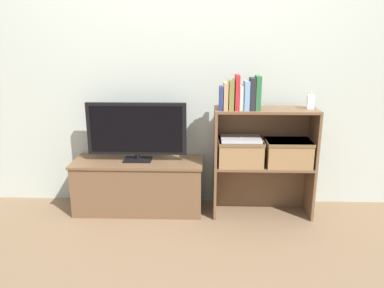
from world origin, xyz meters
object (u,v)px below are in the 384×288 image
book_skyblue (246,95)px  book_navy (221,98)px  book_charcoal (252,94)px  book_crimson (237,92)px  book_olive (231,95)px  book_forest (258,93)px  storage_basket_left (240,151)px  book_ivory (241,97)px  storage_basket_right (288,152)px  baby_monitor (311,102)px  laptop (241,139)px  book_tan (226,96)px  tv_stand (139,185)px  tv (137,130)px

book_skyblue → book_navy: bearing=180.0°
book_charcoal → book_crimson: bearing=180.0°
book_olive → book_forest: size_ratio=0.89×
storage_basket_left → book_olive: bearing=-161.2°
book_olive → book_ivory: bearing=0.0°
book_forest → storage_basket_right: book_forest is taller
storage_basket_right → baby_monitor: bearing=5.9°
book_skyblue → storage_basket_left: (-0.03, 0.03, -0.44)m
storage_basket_left → laptop: 0.10m
baby_monitor → storage_basket_right: 0.41m
book_tan → book_crimson: book_crimson is taller
tv_stand → book_skyblue: 1.14m
book_olive → book_skyblue: 0.11m
laptop → book_charcoal: bearing=-23.3°
book_skyblue → storage_basket_right: (0.34, 0.03, -0.44)m
book_skyblue → book_forest: 0.08m
book_skyblue → book_forest: bearing=0.0°
book_tan → book_ivory: 0.12m
book_olive → book_ivory: (0.08, 0.00, -0.02)m
tv_stand → baby_monitor: (1.33, -0.04, 0.71)m
book_ivory → book_charcoal: (0.08, 0.00, 0.03)m
tv_stand → book_olive: size_ratio=4.67×
book_tan → storage_basket_left: book_tan is taller
book_ivory → book_charcoal: book_charcoal is taller
tv → book_skyblue: (0.84, -0.09, 0.29)m
book_tan → storage_basket_right: size_ratio=0.58×
storage_basket_left → storage_basket_right: size_ratio=1.00×
tv_stand → book_navy: size_ratio=6.09×
book_crimson → laptop: 0.37m
book_ivory → book_crimson: bearing=180.0°
storage_basket_left → book_forest: bearing=-15.1°
book_skyblue → book_ivory: bearing=180.0°
book_forest → book_olive: bearing=180.0°
baby_monitor → storage_basket_right: size_ratio=0.39×
book_forest → laptop: bearing=164.9°
book_navy → book_forest: book_forest is taller
baby_monitor → laptop: baby_monitor is taller
book_navy → book_skyblue: bearing=0.0°
book_crimson → book_forest: 0.15m
tv_stand → book_olive: 1.06m
tv_stand → tv: (0.00, -0.00, 0.47)m
storage_basket_right → tv_stand: bearing=177.2°
book_skyblue → book_forest: book_forest is taller
storage_basket_left → laptop: size_ratio=1.13×
book_charcoal → storage_basket_right: book_charcoal is taller
book_ivory → storage_basket_right: 0.57m
book_navy → book_forest: (0.27, 0.00, 0.04)m
storage_basket_left → baby_monitor: bearing=1.7°
book_crimson → storage_basket_left: 0.47m
tv_stand → storage_basket_right: storage_basket_right is taller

